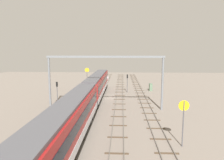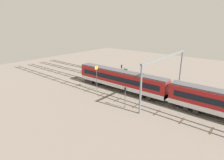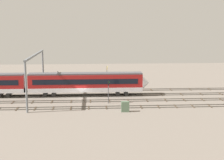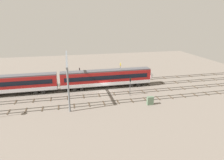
{
  "view_description": "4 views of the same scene",
  "coord_description": "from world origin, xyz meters",
  "px_view_note": "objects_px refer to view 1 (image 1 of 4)",
  "views": [
    {
      "loc": [
        -43.46,
        -2.92,
        9.98
      ],
      "look_at": [
        3.23,
        -0.66,
        3.39
      ],
      "focal_mm": 32.58,
      "sensor_mm": 36.0,
      "label": 1
    },
    {
      "loc": [
        -24.17,
        35.76,
        15.9
      ],
      "look_at": [
        3.47,
        2.34,
        2.04
      ],
      "focal_mm": 29.21,
      "sensor_mm": 36.0,
      "label": 2
    },
    {
      "loc": [
        2.53,
        -65.31,
        15.96
      ],
      "look_at": [
        6.56,
        2.63,
        3.33
      ],
      "focal_mm": 51.84,
      "sensor_mm": 36.0,
      "label": 3
    },
    {
      "loc": [
        -8.79,
        -47.25,
        18.32
      ],
      "look_at": [
        1.89,
        -0.17,
        2.94
      ],
      "focal_mm": 31.77,
      "sensor_mm": 36.0,
      "label": 4
    }
  ],
  "objects_px": {
    "speed_sign_near_foreground": "(183,116)",
    "relay_cabinet": "(151,87)",
    "signal_light_trackside_departure": "(127,81)",
    "train": "(89,96)",
    "overhead_gantry": "(105,69)",
    "signal_light_trackside_approach": "(57,89)",
    "speed_sign_mid_trackside": "(87,76)"
  },
  "relations": [
    {
      "from": "speed_sign_near_foreground",
      "to": "relay_cabinet",
      "type": "relative_size",
      "value": 2.7
    },
    {
      "from": "speed_sign_near_foreground",
      "to": "signal_light_trackside_departure",
      "type": "xyz_separation_m",
      "value": [
        28.24,
        5.08,
        -0.46
      ]
    },
    {
      "from": "train",
      "to": "signal_light_trackside_departure",
      "type": "relative_size",
      "value": 11.31
    },
    {
      "from": "train",
      "to": "relay_cabinet",
      "type": "distance_m",
      "value": 22.96
    },
    {
      "from": "relay_cabinet",
      "to": "signal_light_trackside_departure",
      "type": "bearing_deg",
      "value": 113.76
    },
    {
      "from": "speed_sign_near_foreground",
      "to": "relay_cabinet",
      "type": "height_order",
      "value": "speed_sign_near_foreground"
    },
    {
      "from": "overhead_gantry",
      "to": "speed_sign_near_foreground",
      "type": "distance_m",
      "value": 16.95
    },
    {
      "from": "signal_light_trackside_approach",
      "to": "relay_cabinet",
      "type": "bearing_deg",
      "value": -55.17
    },
    {
      "from": "speed_sign_mid_trackside",
      "to": "signal_light_trackside_approach",
      "type": "distance_m",
      "value": 11.98
    },
    {
      "from": "overhead_gantry",
      "to": "speed_sign_mid_trackside",
      "type": "relative_size",
      "value": 3.35
    },
    {
      "from": "signal_light_trackside_approach",
      "to": "overhead_gantry",
      "type": "bearing_deg",
      "value": -109.6
    },
    {
      "from": "signal_light_trackside_approach",
      "to": "relay_cabinet",
      "type": "height_order",
      "value": "signal_light_trackside_approach"
    },
    {
      "from": "overhead_gantry",
      "to": "train",
      "type": "bearing_deg",
      "value": 124.78
    },
    {
      "from": "speed_sign_near_foreground",
      "to": "relay_cabinet",
      "type": "xyz_separation_m",
      "value": [
        30.91,
        -0.98,
        -2.46
      ]
    },
    {
      "from": "overhead_gantry",
      "to": "relay_cabinet",
      "type": "xyz_separation_m",
      "value": [
        17.2,
        -10.25,
        -6.08
      ]
    },
    {
      "from": "speed_sign_mid_trackside",
      "to": "signal_light_trackside_approach",
      "type": "relative_size",
      "value": 1.42
    },
    {
      "from": "overhead_gantry",
      "to": "speed_sign_near_foreground",
      "type": "relative_size",
      "value": 4.03
    },
    {
      "from": "speed_sign_mid_trackside",
      "to": "signal_light_trackside_departure",
      "type": "distance_m",
      "value": 9.91
    },
    {
      "from": "overhead_gantry",
      "to": "signal_light_trackside_departure",
      "type": "xyz_separation_m",
      "value": [
        14.53,
        -4.18,
        -4.08
      ]
    },
    {
      "from": "overhead_gantry",
      "to": "speed_sign_mid_trackside",
      "type": "bearing_deg",
      "value": 21.13
    },
    {
      "from": "signal_light_trackside_approach",
      "to": "relay_cabinet",
      "type": "distance_m",
      "value": 24.21
    },
    {
      "from": "overhead_gantry",
      "to": "signal_light_trackside_approach",
      "type": "relative_size",
      "value": 4.77
    },
    {
      "from": "speed_sign_mid_trackside",
      "to": "signal_light_trackside_approach",
      "type": "xyz_separation_m",
      "value": [
        -11.28,
        3.89,
        -1.15
      ]
    },
    {
      "from": "speed_sign_near_foreground",
      "to": "signal_light_trackside_departure",
      "type": "height_order",
      "value": "speed_sign_near_foreground"
    },
    {
      "from": "train",
      "to": "speed_sign_mid_trackside",
      "type": "relative_size",
      "value": 8.42
    },
    {
      "from": "overhead_gantry",
      "to": "speed_sign_mid_trackside",
      "type": "xyz_separation_m",
      "value": [
        14.68,
        5.67,
        -3.08
      ]
    },
    {
      "from": "signal_light_trackside_approach",
      "to": "signal_light_trackside_departure",
      "type": "height_order",
      "value": "signal_light_trackside_departure"
    },
    {
      "from": "signal_light_trackside_approach",
      "to": "speed_sign_mid_trackside",
      "type": "bearing_deg",
      "value": -19.05
    },
    {
      "from": "signal_light_trackside_departure",
      "to": "relay_cabinet",
      "type": "relative_size",
      "value": 2.41
    },
    {
      "from": "overhead_gantry",
      "to": "signal_light_trackside_approach",
      "type": "bearing_deg",
      "value": 70.4
    },
    {
      "from": "relay_cabinet",
      "to": "speed_sign_near_foreground",
      "type": "bearing_deg",
      "value": 178.18
    },
    {
      "from": "speed_sign_near_foreground",
      "to": "speed_sign_mid_trackside",
      "type": "distance_m",
      "value": 32.09
    }
  ]
}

